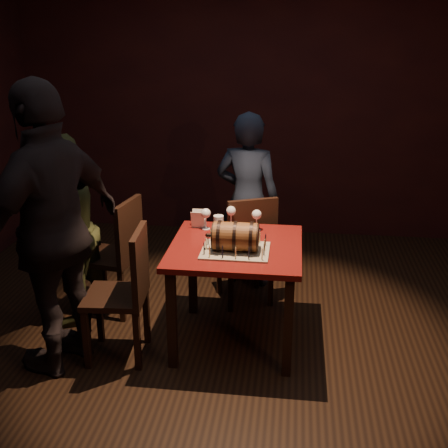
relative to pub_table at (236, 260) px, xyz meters
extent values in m
plane|color=black|center=(-0.03, -0.19, -0.64)|extent=(5.00, 5.00, 0.00)
cube|color=black|center=(-0.03, 2.31, 0.76)|extent=(5.00, 0.04, 2.80)
cube|color=black|center=(-0.03, -2.69, 0.76)|extent=(5.00, 0.04, 2.80)
cube|color=#510D0D|center=(0.00, 0.00, 0.09)|extent=(0.90, 0.90, 0.04)
cube|color=black|center=(-0.38, -0.38, -0.29)|extent=(0.06, 0.06, 0.71)
cube|color=black|center=(0.38, -0.38, -0.29)|extent=(0.06, 0.06, 0.71)
cube|color=black|center=(-0.38, 0.38, -0.29)|extent=(0.06, 0.06, 0.71)
cube|color=black|center=(0.38, 0.38, -0.29)|extent=(0.06, 0.06, 0.71)
cube|color=gray|center=(0.01, -0.11, 0.12)|extent=(0.45, 0.35, 0.01)
cylinder|color=brown|center=(0.01, -0.11, 0.22)|extent=(0.29, 0.19, 0.19)
cylinder|color=black|center=(-0.10, -0.11, 0.22)|extent=(0.02, 0.21, 0.21)
cylinder|color=black|center=(0.01, -0.11, 0.22)|extent=(0.02, 0.21, 0.21)
cylinder|color=black|center=(0.11, -0.11, 0.22)|extent=(0.02, 0.21, 0.21)
cylinder|color=black|center=(-0.14, -0.11, 0.22)|extent=(0.01, 0.18, 0.18)
cylinder|color=black|center=(0.16, -0.11, 0.22)|extent=(0.01, 0.18, 0.18)
cylinder|color=black|center=(-0.16, -0.11, 0.22)|extent=(0.04, 0.02, 0.02)
sphere|color=black|center=(-0.18, -0.11, 0.22)|extent=(0.03, 0.03, 0.03)
cylinder|color=#F8E394|center=(-0.14, -0.26, 0.16)|extent=(0.01, 0.01, 0.08)
cylinder|color=black|center=(-0.14, -0.26, 0.21)|extent=(0.00, 0.00, 0.01)
cylinder|color=black|center=(-0.06, -0.26, 0.16)|extent=(0.01, 0.01, 0.08)
cylinder|color=black|center=(-0.06, -0.26, 0.21)|extent=(0.00, 0.00, 0.01)
cylinder|color=#F8E394|center=(0.03, -0.26, 0.16)|extent=(0.01, 0.01, 0.08)
cylinder|color=black|center=(0.03, -0.26, 0.21)|extent=(0.00, 0.00, 0.01)
cylinder|color=black|center=(0.11, -0.26, 0.16)|extent=(0.01, 0.01, 0.08)
cylinder|color=black|center=(0.11, -0.26, 0.21)|extent=(0.00, 0.00, 0.01)
cylinder|color=#F8E394|center=(0.20, -0.26, 0.16)|extent=(0.01, 0.01, 0.08)
cylinder|color=black|center=(0.20, -0.26, 0.21)|extent=(0.00, 0.00, 0.01)
cylinder|color=black|center=(0.20, -0.18, 0.16)|extent=(0.01, 0.01, 0.08)
cylinder|color=black|center=(0.20, -0.18, 0.21)|extent=(0.00, 0.00, 0.01)
cylinder|color=#F8E394|center=(0.20, -0.10, 0.16)|extent=(0.01, 0.01, 0.08)
cylinder|color=black|center=(0.20, -0.10, 0.21)|extent=(0.00, 0.00, 0.01)
cylinder|color=black|center=(0.20, -0.01, 0.16)|extent=(0.01, 0.01, 0.08)
cylinder|color=black|center=(0.20, -0.01, 0.21)|extent=(0.00, 0.00, 0.01)
cylinder|color=#F8E394|center=(0.16, 0.03, 0.16)|extent=(0.01, 0.01, 0.08)
cylinder|color=black|center=(0.16, 0.03, 0.21)|extent=(0.00, 0.00, 0.01)
cylinder|color=black|center=(0.08, 0.03, 0.16)|extent=(0.01, 0.01, 0.08)
cylinder|color=black|center=(0.08, 0.03, 0.21)|extent=(0.00, 0.00, 0.01)
cylinder|color=#F8E394|center=(-0.01, 0.03, 0.16)|extent=(0.01, 0.01, 0.08)
cylinder|color=black|center=(-0.01, 0.03, 0.21)|extent=(0.00, 0.00, 0.01)
cylinder|color=black|center=(-0.09, 0.03, 0.16)|extent=(0.01, 0.01, 0.08)
cylinder|color=black|center=(-0.09, 0.03, 0.21)|extent=(0.00, 0.00, 0.01)
cylinder|color=#F8E394|center=(-0.18, 0.03, 0.16)|extent=(0.01, 0.01, 0.08)
cylinder|color=black|center=(-0.18, 0.03, 0.21)|extent=(0.00, 0.00, 0.01)
cylinder|color=black|center=(-0.19, -0.05, 0.16)|extent=(0.01, 0.01, 0.08)
cylinder|color=black|center=(-0.19, -0.05, 0.21)|extent=(0.00, 0.00, 0.01)
cylinder|color=#F8E394|center=(-0.19, -0.13, 0.16)|extent=(0.01, 0.01, 0.08)
cylinder|color=black|center=(-0.19, -0.13, 0.21)|extent=(0.00, 0.00, 0.01)
cylinder|color=black|center=(-0.19, -0.22, 0.16)|extent=(0.01, 0.01, 0.08)
cylinder|color=black|center=(-0.19, -0.22, 0.21)|extent=(0.00, 0.00, 0.01)
cylinder|color=silver|center=(-0.25, 0.28, 0.11)|extent=(0.06, 0.06, 0.01)
cylinder|color=silver|center=(-0.25, 0.28, 0.16)|extent=(0.01, 0.01, 0.09)
sphere|color=silver|center=(-0.25, 0.28, 0.23)|extent=(0.07, 0.07, 0.07)
sphere|color=#591114|center=(-0.25, 0.28, 0.23)|extent=(0.05, 0.05, 0.05)
cylinder|color=silver|center=(-0.08, 0.36, 0.11)|extent=(0.06, 0.06, 0.01)
cylinder|color=silver|center=(-0.08, 0.36, 0.16)|extent=(0.01, 0.01, 0.09)
sphere|color=silver|center=(-0.08, 0.36, 0.23)|extent=(0.07, 0.07, 0.07)
cylinder|color=silver|center=(0.12, 0.30, 0.11)|extent=(0.06, 0.06, 0.01)
cylinder|color=silver|center=(0.12, 0.30, 0.16)|extent=(0.01, 0.01, 0.09)
sphere|color=silver|center=(0.12, 0.30, 0.23)|extent=(0.07, 0.07, 0.07)
sphere|color=#BF594C|center=(0.12, 0.30, 0.23)|extent=(0.05, 0.05, 0.05)
cylinder|color=silver|center=(-0.14, 0.17, 0.18)|extent=(0.07, 0.07, 0.15)
cylinder|color=#9E5414|center=(-0.14, 0.17, 0.17)|extent=(0.06, 0.06, 0.11)
cylinder|color=white|center=(-0.14, 0.17, 0.23)|extent=(0.06, 0.06, 0.02)
cube|color=black|center=(0.00, 0.65, -0.19)|extent=(0.53, 0.53, 0.04)
cube|color=black|center=(0.09, 0.88, -0.43)|extent=(0.04, 0.04, 0.43)
cube|color=black|center=(-0.22, 0.74, -0.43)|extent=(0.04, 0.04, 0.43)
cube|color=black|center=(0.23, 0.57, -0.43)|extent=(0.04, 0.04, 0.43)
cube|color=black|center=(-0.08, 0.43, -0.43)|extent=(0.04, 0.04, 0.43)
cube|color=black|center=(0.08, 0.49, 0.06)|extent=(0.38, 0.20, 0.46)
cube|color=black|center=(-1.03, 0.36, -0.19)|extent=(0.46, 0.46, 0.04)
cube|color=black|center=(-1.17, 0.56, -0.43)|extent=(0.04, 0.04, 0.43)
cube|color=black|center=(-1.23, 0.22, -0.43)|extent=(0.04, 0.04, 0.43)
cube|color=black|center=(-0.84, 0.50, -0.43)|extent=(0.04, 0.04, 0.43)
cube|color=black|center=(-0.90, 0.16, -0.43)|extent=(0.04, 0.04, 0.43)
cube|color=black|center=(-0.86, 0.33, 0.06)|extent=(0.11, 0.40, 0.46)
cube|color=black|center=(-0.79, -0.29, -0.19)|extent=(0.43, 0.43, 0.04)
cube|color=black|center=(-0.97, -0.13, -0.43)|extent=(0.04, 0.04, 0.43)
cube|color=black|center=(-0.94, -0.47, -0.43)|extent=(0.04, 0.04, 0.43)
cube|color=black|center=(-0.63, -0.11, -0.43)|extent=(0.04, 0.04, 0.43)
cube|color=black|center=(-0.60, -0.45, -0.43)|extent=(0.04, 0.04, 0.43)
cube|color=black|center=(-0.61, -0.28, 0.06)|extent=(0.07, 0.40, 0.46)
imported|color=#181F30|center=(-0.01, 1.00, 0.12)|extent=(0.61, 0.45, 1.52)
imported|color=#383E1F|center=(-1.33, 0.17, 0.08)|extent=(0.70, 0.82, 1.45)
imported|color=black|center=(-1.12, -0.41, 0.31)|extent=(0.85, 1.21, 1.91)
camera|label=1|loc=(0.37, -3.56, 1.56)|focal=45.00mm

